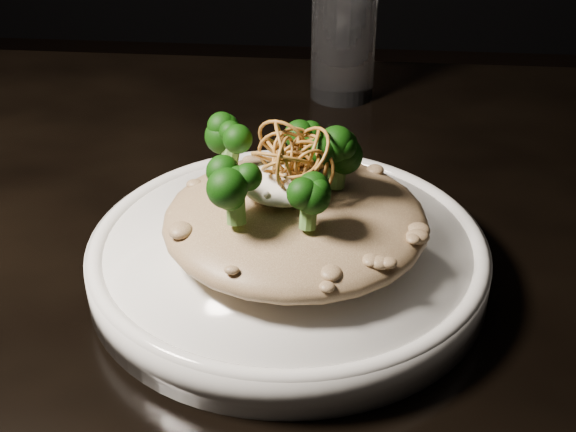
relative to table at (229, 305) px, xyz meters
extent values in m
cube|color=black|center=(0.00, 0.00, 0.06)|extent=(1.10, 0.80, 0.04)
cylinder|color=white|center=(0.06, -0.06, 0.10)|extent=(0.30, 0.30, 0.03)
ellipsoid|color=brown|center=(0.06, -0.07, 0.14)|extent=(0.20, 0.20, 0.04)
ellipsoid|color=silver|center=(0.06, -0.06, 0.17)|extent=(0.06, 0.06, 0.02)
cylinder|color=white|center=(0.09, 0.29, 0.15)|extent=(0.08, 0.08, 0.13)
camera|label=1|loc=(0.10, -0.56, 0.45)|focal=50.00mm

